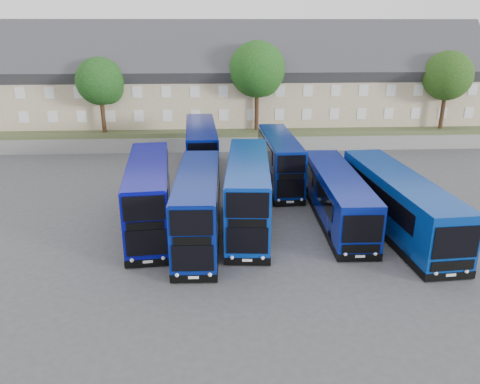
% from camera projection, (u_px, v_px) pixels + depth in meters
% --- Properties ---
extents(ground, '(120.00, 120.00, 0.00)m').
position_uv_depth(ground, '(259.00, 258.00, 26.90)').
color(ground, '#434348').
rests_on(ground, ground).
extents(retaining_wall, '(70.00, 0.40, 1.50)m').
position_uv_depth(retaining_wall, '(239.00, 144.00, 49.18)').
color(retaining_wall, slate).
rests_on(retaining_wall, ground).
extents(earth_bank, '(80.00, 20.00, 2.00)m').
position_uv_depth(earth_bank, '(235.00, 123.00, 58.49)').
color(earth_bank, '#47522E').
rests_on(earth_bank, ground).
extents(terrace_row, '(54.00, 10.40, 11.20)m').
position_uv_depth(terrace_row, '(236.00, 81.00, 52.83)').
color(terrace_row, tan).
rests_on(terrace_row, earth_bank).
extents(dd_front_left, '(3.56, 11.28, 4.41)m').
position_uv_depth(dd_front_left, '(149.00, 197.00, 30.23)').
color(dd_front_left, '#070988').
rests_on(dd_front_left, ground).
extents(dd_front_mid, '(2.74, 10.86, 4.29)m').
position_uv_depth(dd_front_mid, '(198.00, 208.00, 28.56)').
color(dd_front_mid, navy).
rests_on(dd_front_mid, ground).
extents(dd_front_right, '(3.46, 11.58, 4.54)m').
position_uv_depth(dd_front_right, '(248.00, 194.00, 30.57)').
color(dd_front_right, '#08319C').
rests_on(dd_front_right, ground).
extents(dd_rear_left, '(3.08, 11.21, 4.41)m').
position_uv_depth(dd_rear_left, '(201.00, 151.00, 41.11)').
color(dd_rear_left, navy).
rests_on(dd_rear_left, ground).
extents(dd_rear_right, '(2.69, 10.35, 4.08)m').
position_uv_depth(dd_rear_right, '(279.00, 162.00, 38.54)').
color(dd_rear_right, navy).
rests_on(dd_rear_right, ground).
extents(coach_east_a, '(2.84, 12.32, 3.35)m').
position_uv_depth(coach_east_a, '(337.00, 198.00, 31.60)').
color(coach_east_a, navy).
rests_on(coach_east_a, ground).
extents(coach_east_b, '(3.76, 13.53, 3.66)m').
position_uv_depth(coach_east_b, '(398.00, 204.00, 30.08)').
color(coach_east_b, navy).
rests_on(coach_east_b, ground).
extents(tree_west, '(4.80, 4.80, 7.65)m').
position_uv_depth(tree_west, '(102.00, 83.00, 47.38)').
color(tree_west, '#382314').
rests_on(tree_west, earth_bank).
extents(tree_mid, '(5.76, 5.76, 9.18)m').
position_uv_depth(tree_mid, '(258.00, 71.00, 48.30)').
color(tree_mid, '#382314').
rests_on(tree_mid, earth_bank).
extents(tree_east, '(5.12, 5.12, 8.16)m').
position_uv_depth(tree_east, '(448.00, 78.00, 49.06)').
color(tree_east, '#382314').
rests_on(tree_east, earth_bank).
extents(tree_far, '(5.44, 5.44, 8.67)m').
position_uv_depth(tree_far, '(470.00, 68.00, 55.82)').
color(tree_far, '#382314').
rests_on(tree_far, earth_bank).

